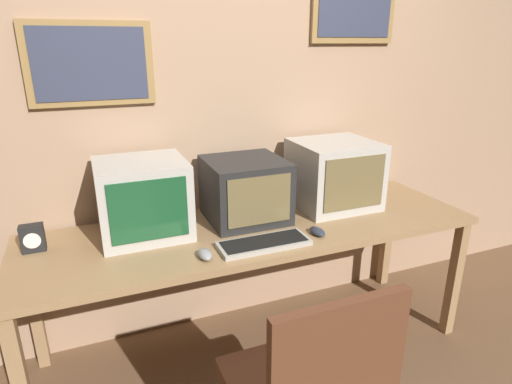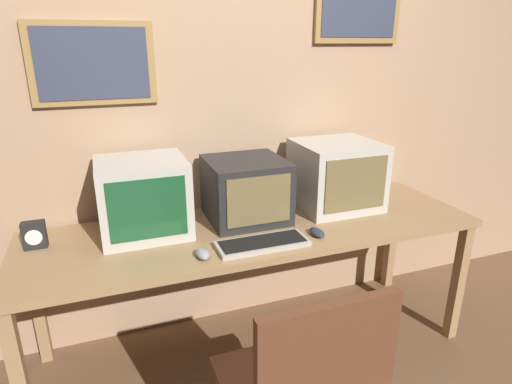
{
  "view_description": "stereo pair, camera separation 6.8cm",
  "coord_description": "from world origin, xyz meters",
  "px_view_note": "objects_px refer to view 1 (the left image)",
  "views": [
    {
      "loc": [
        -0.76,
        -1.0,
        1.66
      ],
      "look_at": [
        0.0,
        0.88,
        0.94
      ],
      "focal_mm": 30.0,
      "sensor_mm": 36.0,
      "label": 1
    },
    {
      "loc": [
        -0.7,
        -1.02,
        1.66
      ],
      "look_at": [
        0.0,
        0.88,
        0.94
      ],
      "focal_mm": 30.0,
      "sensor_mm": 36.0,
      "label": 2
    }
  ],
  "objects_px": {
    "monitor_right": "(334,174)",
    "mouse_far_corner": "(205,254)",
    "mouse_near_keyboard": "(317,231)",
    "keyboard_main": "(264,243)",
    "desk_clock": "(33,238)",
    "monitor_left": "(143,198)",
    "monitor_center": "(245,190)"
  },
  "relations": [
    {
      "from": "monitor_center",
      "to": "keyboard_main",
      "type": "height_order",
      "value": "monitor_center"
    },
    {
      "from": "monitor_left",
      "to": "monitor_center",
      "type": "xyz_separation_m",
      "value": [
        0.53,
        -0.0,
        -0.02
      ]
    },
    {
      "from": "monitor_right",
      "to": "mouse_far_corner",
      "type": "height_order",
      "value": "monitor_right"
    },
    {
      "from": "monitor_right",
      "to": "mouse_far_corner",
      "type": "xyz_separation_m",
      "value": [
        -0.87,
        -0.35,
        -0.17
      ]
    },
    {
      "from": "monitor_left",
      "to": "mouse_far_corner",
      "type": "xyz_separation_m",
      "value": [
        0.2,
        -0.36,
        -0.17
      ]
    },
    {
      "from": "keyboard_main",
      "to": "mouse_far_corner",
      "type": "xyz_separation_m",
      "value": [
        -0.29,
        -0.02,
        0.01
      ]
    },
    {
      "from": "mouse_far_corner",
      "to": "desk_clock",
      "type": "height_order",
      "value": "desk_clock"
    },
    {
      "from": "monitor_center",
      "to": "monitor_left",
      "type": "bearing_deg",
      "value": 179.81
    },
    {
      "from": "monitor_right",
      "to": "keyboard_main",
      "type": "bearing_deg",
      "value": -149.7
    },
    {
      "from": "monitor_left",
      "to": "mouse_far_corner",
      "type": "distance_m",
      "value": 0.45
    },
    {
      "from": "keyboard_main",
      "to": "mouse_near_keyboard",
      "type": "height_order",
      "value": "mouse_near_keyboard"
    },
    {
      "from": "monitor_right",
      "to": "mouse_far_corner",
      "type": "distance_m",
      "value": 0.95
    },
    {
      "from": "mouse_near_keyboard",
      "to": "keyboard_main",
      "type": "bearing_deg",
      "value": -177.18
    },
    {
      "from": "monitor_left",
      "to": "monitor_center",
      "type": "relative_size",
      "value": 1.04
    },
    {
      "from": "monitor_left",
      "to": "mouse_near_keyboard",
      "type": "height_order",
      "value": "monitor_left"
    },
    {
      "from": "keyboard_main",
      "to": "mouse_far_corner",
      "type": "bearing_deg",
      "value": -176.93
    },
    {
      "from": "monitor_right",
      "to": "desk_clock",
      "type": "height_order",
      "value": "monitor_right"
    },
    {
      "from": "monitor_right",
      "to": "keyboard_main",
      "type": "height_order",
      "value": "monitor_right"
    },
    {
      "from": "mouse_near_keyboard",
      "to": "mouse_far_corner",
      "type": "distance_m",
      "value": 0.58
    },
    {
      "from": "monitor_left",
      "to": "keyboard_main",
      "type": "bearing_deg",
      "value": -35.22
    },
    {
      "from": "keyboard_main",
      "to": "mouse_far_corner",
      "type": "height_order",
      "value": "mouse_far_corner"
    },
    {
      "from": "keyboard_main",
      "to": "desk_clock",
      "type": "bearing_deg",
      "value": 160.69
    },
    {
      "from": "monitor_left",
      "to": "monitor_right",
      "type": "relative_size",
      "value": 0.95
    },
    {
      "from": "mouse_near_keyboard",
      "to": "desk_clock",
      "type": "bearing_deg",
      "value": 165.48
    },
    {
      "from": "monitor_right",
      "to": "desk_clock",
      "type": "xyz_separation_m",
      "value": [
        -1.57,
        0.01,
        -0.12
      ]
    },
    {
      "from": "monitor_right",
      "to": "desk_clock",
      "type": "relative_size",
      "value": 3.49
    },
    {
      "from": "keyboard_main",
      "to": "mouse_near_keyboard",
      "type": "relative_size",
      "value": 4.0
    },
    {
      "from": "monitor_right",
      "to": "mouse_near_keyboard",
      "type": "xyz_separation_m",
      "value": [
        -0.28,
        -0.32,
        -0.17
      ]
    },
    {
      "from": "monitor_center",
      "to": "mouse_far_corner",
      "type": "distance_m",
      "value": 0.51
    },
    {
      "from": "mouse_far_corner",
      "to": "mouse_near_keyboard",
      "type": "bearing_deg",
      "value": 2.95
    },
    {
      "from": "desk_clock",
      "to": "mouse_near_keyboard",
      "type": "bearing_deg",
      "value": -14.52
    },
    {
      "from": "desk_clock",
      "to": "monitor_left",
      "type": "bearing_deg",
      "value": -0.08
    }
  ]
}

